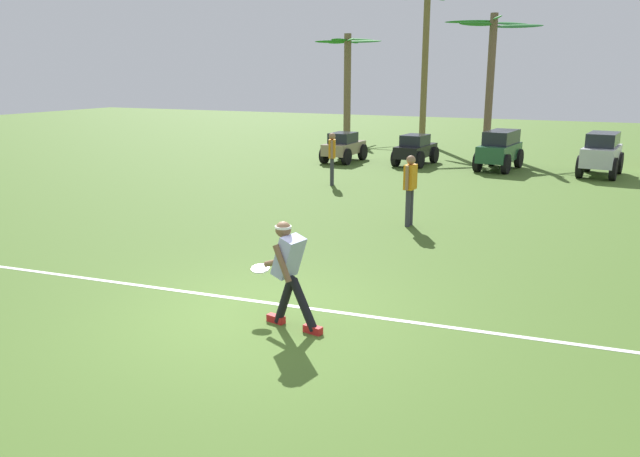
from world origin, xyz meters
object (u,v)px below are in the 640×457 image
object	(u,v)px
parked_car_slot_a	(344,147)
palm_tree_left_of_centre	(425,51)
parked_car_slot_b	(415,149)
palm_tree_far_left	(348,75)
teammate_near_sideline	(332,154)
teammate_midfield	(410,184)
frisbee_thrower	(289,269)
parked_car_slot_d	(601,153)
palm_tree_right_of_centre	(491,68)
parked_car_slot_c	(500,149)
frisbee_in_flight	(260,269)

from	to	relation	value
parked_car_slot_a	palm_tree_left_of_centre	xyz separation A→B (m)	(0.87, 7.59, 3.70)
parked_car_slot_a	parked_car_slot_b	xyz separation A→B (m)	(2.69, 0.36, 0.00)
palm_tree_far_left	teammate_near_sideline	bearing A→B (deg)	-69.24
teammate_midfield	teammate_near_sideline	bearing A→B (deg)	132.28
teammate_midfield	palm_tree_far_left	world-z (taller)	palm_tree_far_left
frisbee_thrower	palm_tree_far_left	bearing A→B (deg)	110.80
teammate_midfield	parked_car_slot_d	world-z (taller)	teammate_midfield
parked_car_slot_a	palm_tree_right_of_centre	world-z (taller)	palm_tree_right_of_centre
teammate_near_sideline	parked_car_slot_a	distance (m)	5.10
teammate_near_sideline	parked_car_slot_c	xyz separation A→B (m)	(4.03, 5.29, -0.22)
parked_car_slot_b	parked_car_slot_c	size ratio (longest dim) A/B	0.91
parked_car_slot_c	palm_tree_far_left	bearing A→B (deg)	137.20
parked_car_slot_c	palm_tree_left_of_centre	size ratio (longest dim) A/B	0.35
teammate_near_sideline	teammate_midfield	distance (m)	5.38
frisbee_thrower	parked_car_slot_d	world-z (taller)	frisbee_thrower
teammate_near_sideline	parked_car_slot_d	size ratio (longest dim) A/B	0.64
frisbee_thrower	teammate_near_sideline	distance (m)	10.80
palm_tree_right_of_centre	frisbee_in_flight	bearing A→B (deg)	-88.43
teammate_midfield	parked_car_slot_b	distance (m)	9.52
palm_tree_left_of_centre	parked_car_slot_c	bearing A→B (deg)	-55.99
parked_car_slot_c	parked_car_slot_b	bearing A→B (deg)	-177.77
teammate_near_sideline	palm_tree_far_left	distance (m)	15.04
frisbee_in_flight	frisbee_thrower	bearing A→B (deg)	-27.09
frisbee_thrower	palm_tree_left_of_centre	xyz separation A→B (m)	(-4.61, 22.50, 3.46)
palm_tree_right_of_centre	teammate_near_sideline	bearing A→B (deg)	-104.68
frisbee_thrower	frisbee_in_flight	distance (m)	0.72
parked_car_slot_b	palm_tree_right_of_centre	size ratio (longest dim) A/B	0.40
frisbee_thrower	frisbee_in_flight	world-z (taller)	frisbee_thrower
frisbee_in_flight	teammate_midfield	xyz separation A→B (m)	(0.40, 5.79, 0.31)
palm_tree_left_of_centre	palm_tree_right_of_centre	size ratio (longest dim) A/B	1.27
teammate_near_sideline	parked_car_slot_a	xyz separation A→B (m)	(-1.64, 4.81, -0.38)
parked_car_slot_d	palm_tree_far_left	world-z (taller)	palm_tree_far_left
frisbee_in_flight	parked_car_slot_a	distance (m)	15.37
teammate_near_sideline	palm_tree_left_of_centre	distance (m)	12.87
parked_car_slot_c	palm_tree_right_of_centre	bearing A→B (deg)	105.51
frisbee_thrower	parked_car_slot_d	xyz separation A→B (m)	(3.42, 15.38, -0.06)
teammate_near_sideline	teammate_midfield	xyz separation A→B (m)	(3.62, -3.98, 0.00)
teammate_midfield	parked_car_slot_a	xyz separation A→B (m)	(-5.26, 8.80, -0.38)
palm_tree_right_of_centre	parked_car_slot_c	bearing A→B (deg)	-74.49
parked_car_slot_a	parked_car_slot_c	bearing A→B (deg)	4.79
frisbee_thrower	parked_car_slot_b	world-z (taller)	frisbee_thrower
frisbee_in_flight	parked_car_slot_a	size ratio (longest dim) A/B	0.14
parked_car_slot_c	palm_tree_left_of_centre	bearing A→B (deg)	124.01
teammate_near_sideline	palm_tree_right_of_centre	bearing A→B (deg)	75.32
palm_tree_left_of_centre	parked_car_slot_a	bearing A→B (deg)	-96.57
frisbee_thrower	palm_tree_left_of_centre	world-z (taller)	palm_tree_left_of_centre
teammate_near_sideline	frisbee_thrower	bearing A→B (deg)	-69.14
teammate_near_sideline	parked_car_slot_b	bearing A→B (deg)	78.52
teammate_near_sideline	teammate_midfield	bearing A→B (deg)	-47.72
parked_car_slot_d	palm_tree_left_of_centre	bearing A→B (deg)	138.46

